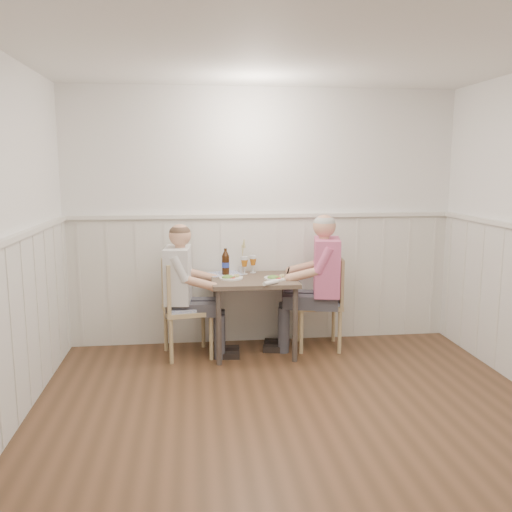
{
  "coord_description": "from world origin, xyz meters",
  "views": [
    {
      "loc": [
        -0.73,
        -3.26,
        1.82
      ],
      "look_at": [
        -0.14,
        1.64,
        1.0
      ],
      "focal_mm": 38.0,
      "sensor_mm": 36.0,
      "label": 1
    }
  ],
  "objects_px": {
    "dining_table": "(254,289)",
    "beer_bottle": "(226,263)",
    "chair_left": "(181,305)",
    "diner_cream": "(183,301)",
    "grass_vase": "(241,257)",
    "chair_right": "(324,299)",
    "man_in_pink": "(322,293)"
  },
  "relations": [
    {
      "from": "chair_left",
      "to": "chair_right",
      "type": "bearing_deg",
      "value": 3.48
    },
    {
      "from": "diner_cream",
      "to": "grass_vase",
      "type": "xyz_separation_m",
      "value": [
        0.59,
        0.28,
        0.37
      ]
    },
    {
      "from": "man_in_pink",
      "to": "beer_bottle",
      "type": "bearing_deg",
      "value": 168.3
    },
    {
      "from": "man_in_pink",
      "to": "dining_table",
      "type": "bearing_deg",
      "value": 179.47
    },
    {
      "from": "beer_bottle",
      "to": "grass_vase",
      "type": "relative_size",
      "value": 0.73
    },
    {
      "from": "dining_table",
      "to": "chair_left",
      "type": "bearing_deg",
      "value": -178.87
    },
    {
      "from": "man_in_pink",
      "to": "diner_cream",
      "type": "distance_m",
      "value": 1.36
    },
    {
      "from": "chair_right",
      "to": "diner_cream",
      "type": "height_order",
      "value": "diner_cream"
    },
    {
      "from": "chair_left",
      "to": "beer_bottle",
      "type": "height_order",
      "value": "beer_bottle"
    },
    {
      "from": "chair_left",
      "to": "diner_cream",
      "type": "relative_size",
      "value": 0.71
    },
    {
      "from": "beer_bottle",
      "to": "grass_vase",
      "type": "xyz_separation_m",
      "value": [
        0.17,
        0.08,
        0.05
      ]
    },
    {
      "from": "diner_cream",
      "to": "beer_bottle",
      "type": "bearing_deg",
      "value": 25.61
    },
    {
      "from": "dining_table",
      "to": "diner_cream",
      "type": "xyz_separation_m",
      "value": [
        -0.68,
        -0.02,
        -0.09
      ]
    },
    {
      "from": "grass_vase",
      "to": "beer_bottle",
      "type": "bearing_deg",
      "value": -155.44
    },
    {
      "from": "diner_cream",
      "to": "chair_left",
      "type": "bearing_deg",
      "value": 165.81
    },
    {
      "from": "diner_cream",
      "to": "beer_bottle",
      "type": "distance_m",
      "value": 0.57
    },
    {
      "from": "dining_table",
      "to": "beer_bottle",
      "type": "distance_m",
      "value": 0.39
    },
    {
      "from": "chair_left",
      "to": "beer_bottle",
      "type": "xyz_separation_m",
      "value": [
        0.44,
        0.2,
        0.36
      ]
    },
    {
      "from": "chair_left",
      "to": "man_in_pink",
      "type": "xyz_separation_m",
      "value": [
        1.38,
        0.01,
        0.07
      ]
    },
    {
      "from": "grass_vase",
      "to": "man_in_pink",
      "type": "bearing_deg",
      "value": -19.27
    },
    {
      "from": "chair_left",
      "to": "man_in_pink",
      "type": "distance_m",
      "value": 1.38
    },
    {
      "from": "man_in_pink",
      "to": "chair_right",
      "type": "bearing_deg",
      "value": 59.32
    },
    {
      "from": "chair_right",
      "to": "dining_table",
      "type": "bearing_deg",
      "value": -174.25
    },
    {
      "from": "diner_cream",
      "to": "beer_bottle",
      "type": "relative_size",
      "value": 4.88
    },
    {
      "from": "diner_cream",
      "to": "grass_vase",
      "type": "bearing_deg",
      "value": 25.32
    },
    {
      "from": "chair_left",
      "to": "grass_vase",
      "type": "xyz_separation_m",
      "value": [
        0.61,
        0.28,
        0.41
      ]
    },
    {
      "from": "chair_right",
      "to": "beer_bottle",
      "type": "distance_m",
      "value": 1.05
    },
    {
      "from": "dining_table",
      "to": "man_in_pink",
      "type": "relative_size",
      "value": 0.59
    },
    {
      "from": "man_in_pink",
      "to": "beer_bottle",
      "type": "distance_m",
      "value": 1.0
    },
    {
      "from": "beer_bottle",
      "to": "dining_table",
      "type": "bearing_deg",
      "value": -35.95
    },
    {
      "from": "dining_table",
      "to": "man_in_pink",
      "type": "height_order",
      "value": "man_in_pink"
    },
    {
      "from": "diner_cream",
      "to": "man_in_pink",
      "type": "bearing_deg",
      "value": 0.46
    }
  ]
}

